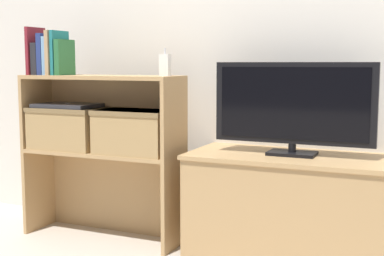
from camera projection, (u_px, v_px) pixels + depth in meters
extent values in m
cube|color=silver|center=(218.00, 12.00, 2.83)|extent=(10.00, 0.05, 2.40)
cube|color=tan|center=(291.00, 209.00, 2.53)|extent=(0.95, 0.44, 0.48)
cube|color=tan|center=(292.00, 157.00, 2.50)|extent=(0.97, 0.46, 0.02)
cube|color=black|center=(292.00, 153.00, 2.50)|extent=(0.22, 0.14, 0.01)
cylinder|color=black|center=(292.00, 148.00, 2.49)|extent=(0.04, 0.04, 0.04)
cube|color=black|center=(293.00, 103.00, 2.47)|extent=(0.75, 0.04, 0.38)
cube|color=black|center=(292.00, 103.00, 2.45)|extent=(0.69, 0.00, 0.33)
cube|color=tan|center=(40.00, 187.00, 3.02)|extent=(0.02, 0.27, 0.47)
cube|color=tan|center=(175.00, 202.00, 2.68)|extent=(0.02, 0.27, 0.47)
cube|color=tan|center=(116.00, 189.00, 2.96)|extent=(0.82, 0.02, 0.47)
cube|color=tan|center=(103.00, 152.00, 2.82)|extent=(0.82, 0.27, 0.02)
cube|color=tan|center=(37.00, 110.00, 2.96)|extent=(0.02, 0.27, 0.39)
cube|color=tan|center=(174.00, 116.00, 2.63)|extent=(0.02, 0.27, 0.39)
cube|color=tan|center=(115.00, 111.00, 2.91)|extent=(0.82, 0.02, 0.39)
cube|color=tan|center=(101.00, 77.00, 2.77)|extent=(0.82, 0.27, 0.02)
cube|color=maroon|center=(36.00, 51.00, 2.88)|extent=(0.02, 0.15, 0.25)
cube|color=#232328|center=(41.00, 59.00, 2.87)|extent=(0.04, 0.13, 0.17)
cube|color=navy|center=(47.00, 54.00, 2.86)|extent=(0.03, 0.14, 0.22)
cube|color=#709ECC|center=(52.00, 56.00, 2.84)|extent=(0.02, 0.14, 0.20)
cube|color=tan|center=(56.00, 53.00, 2.83)|extent=(0.02, 0.16, 0.23)
cube|color=#1E7075|center=(60.00, 53.00, 2.82)|extent=(0.02, 0.14, 0.23)
cube|color=#286638|center=(65.00, 57.00, 2.81)|extent=(0.03, 0.14, 0.19)
cube|color=white|center=(165.00, 65.00, 2.62)|extent=(0.05, 0.03, 0.11)
cylinder|color=silver|center=(165.00, 51.00, 2.61)|extent=(0.01, 0.01, 0.03)
cube|color=tan|center=(68.00, 128.00, 2.87)|extent=(0.38, 0.23, 0.22)
cube|color=olive|center=(68.00, 109.00, 2.86)|extent=(0.39, 0.24, 0.02)
cube|color=tan|center=(135.00, 132.00, 2.71)|extent=(0.38, 0.23, 0.22)
cube|color=olive|center=(135.00, 112.00, 2.70)|extent=(0.39, 0.24, 0.02)
cube|color=#2D2D33|center=(68.00, 105.00, 2.86)|extent=(0.33, 0.22, 0.02)
cylinder|color=#99999E|center=(67.00, 103.00, 2.86)|extent=(0.02, 0.02, 0.00)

